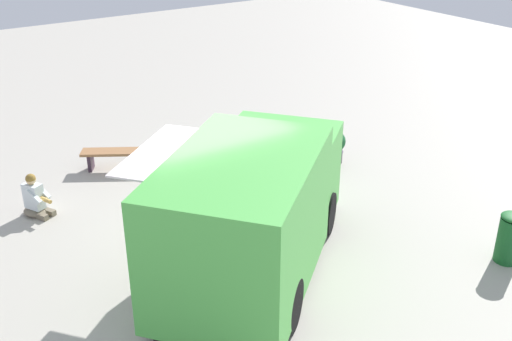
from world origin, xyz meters
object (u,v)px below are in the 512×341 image
food_truck (254,213)px  planter_flowering_near (331,145)px  planter_flowering_far (275,145)px  plaza_bench (123,155)px  trash_bin (510,238)px  person_customer (35,200)px

food_truck → planter_flowering_near: food_truck is taller
planter_flowering_far → plaza_bench: planter_flowering_far is taller
plaza_bench → trash_bin: trash_bin is taller
food_truck → plaza_bench: size_ratio=2.79×
food_truck → planter_flowering_near: bearing=-55.6°
planter_flowering_far → plaza_bench: (1.63, 3.04, -0.09)m
planter_flowering_near → trash_bin: trash_bin is taller
food_truck → planter_flowering_near: (2.66, -3.89, -0.69)m
person_customer → plaza_bench: (1.03, -2.22, 0.03)m
person_customer → planter_flowering_far: person_customer is taller
plaza_bench → trash_bin: 8.17m
person_customer → plaza_bench: person_customer is taller
food_truck → planter_flowering_far: (3.32, -2.78, -0.67)m
food_truck → trash_bin: food_truck is taller
planter_flowering_near → trash_bin: size_ratio=0.87×
planter_flowering_near → plaza_bench: size_ratio=0.45×
person_customer → trash_bin: size_ratio=0.96×
planter_flowering_far → planter_flowering_near: bearing=-121.0°
trash_bin → planter_flowering_near: bearing=-1.3°
planter_flowering_near → plaza_bench: (2.30, 4.15, -0.07)m
planter_flowering_near → trash_bin: (-4.80, 0.11, 0.04)m
planter_flowering_near → plaza_bench: planter_flowering_near is taller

